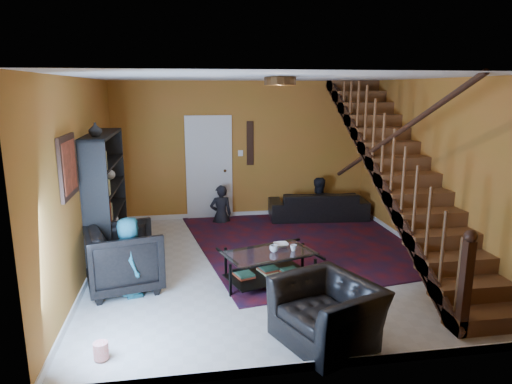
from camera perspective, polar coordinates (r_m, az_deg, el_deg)
floor at (r=7.12m, az=1.39°, el=-9.01°), size 5.50×5.50×0.00m
room at (r=8.25m, az=-9.52°, el=-5.72°), size 5.50×5.50×5.50m
staircase at (r=7.41m, az=17.80°, el=2.50°), size 0.95×5.02×3.18m
bookshelf at (r=7.39m, az=-18.14°, el=-1.01°), size 0.35×1.80×2.00m
door at (r=9.38m, az=-5.88°, el=2.79°), size 0.82×0.05×2.05m
framed_picture at (r=5.82m, az=-22.46°, el=2.96°), size 0.04×0.74×0.74m
wall_hanging at (r=9.39m, az=-0.74°, el=6.11°), size 0.14×0.03×0.90m
ceiling_fixture at (r=5.83m, az=3.03°, el=13.70°), size 0.40×0.40×0.10m
rug at (r=8.27m, az=6.35°, el=-5.86°), size 4.42×4.87×0.02m
sofa at (r=9.51m, az=7.75°, el=-1.65°), size 2.05×0.94×0.58m
armchair_left at (r=6.40m, az=-16.16°, el=-7.95°), size 1.15×1.13×0.87m
armchair_right at (r=5.05m, az=8.88°, el=-14.64°), size 1.22×1.29×0.67m
person_adult_a at (r=9.22m, az=-4.40°, el=-2.86°), size 0.48×0.34×1.22m
person_adult_b at (r=9.57m, az=7.64°, el=-2.06°), size 0.70×0.58×1.31m
person_child at (r=6.16m, az=-15.52°, el=-7.82°), size 0.43×0.57×1.06m
coffee_table at (r=6.37m, az=1.60°, el=-9.19°), size 1.35×1.04×0.46m
cup_a at (r=6.31m, az=2.26°, el=-7.08°), size 0.14×0.14×0.09m
cup_b at (r=6.36m, az=4.70°, el=-6.98°), size 0.12×0.12×0.09m
bowl at (r=6.51m, az=3.15°, el=-6.64°), size 0.22×0.22×0.05m
vase at (r=6.72m, az=-19.45°, el=7.38°), size 0.18×0.18×0.19m
popcorn_bucket at (r=5.04m, az=-18.81°, el=-18.24°), size 0.18×0.18×0.17m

